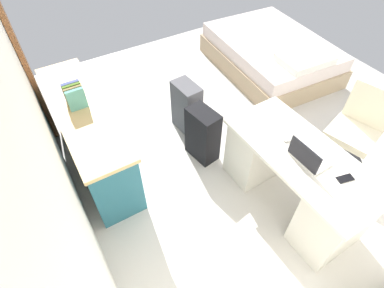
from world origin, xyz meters
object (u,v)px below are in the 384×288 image
object	(u,v)px
office_chair	(354,133)
computer_mouse	(288,139)
desk	(294,178)
suitcase_spare_grey	(187,107)
laptop	(308,157)
suitcase_black	(203,135)
cell_phone_near_laptop	(345,179)
figurine_small	(69,86)
bed	(271,54)
credenza	(90,136)

from	to	relation	value
office_chair	computer_mouse	size ratio (longest dim) A/B	9.40
desk	computer_mouse	bearing A→B (deg)	1.56
suitcase_spare_grey	laptop	distance (m)	1.63
office_chair	suitcase_black	xyz separation A→B (m)	(0.88, 1.33, -0.10)
suitcase_black	cell_phone_near_laptop	bearing A→B (deg)	-169.13
laptop	figurine_small	distance (m)	2.40
office_chair	computer_mouse	xyz separation A→B (m)	(0.10, 0.94, 0.33)
desk	bed	size ratio (longest dim) A/B	0.73
desk	computer_mouse	xyz separation A→B (m)	(0.19, 0.01, 0.37)
suitcase_spare_grey	figurine_small	bearing A→B (deg)	66.76
desk	suitcase_spare_grey	distance (m)	1.50
suitcase_spare_grey	credenza	bearing A→B (deg)	82.26
bed	figurine_small	size ratio (longest dim) A/B	18.13
figurine_small	computer_mouse	bearing A→B (deg)	-138.24
laptop	computer_mouse	distance (m)	0.27
cell_phone_near_laptop	computer_mouse	bearing A→B (deg)	23.24
credenza	computer_mouse	size ratio (longest dim) A/B	18.00
office_chair	suitcase_spare_grey	world-z (taller)	office_chair
office_chair	desk	bearing A→B (deg)	95.96
computer_mouse	figurine_small	distance (m)	2.22
office_chair	cell_phone_near_laptop	bearing A→B (deg)	118.70
laptop	computer_mouse	xyz separation A→B (m)	(0.26, -0.04, -0.03)
computer_mouse	cell_phone_near_laptop	bearing A→B (deg)	-171.65
office_chair	laptop	xyz separation A→B (m)	(-0.16, 0.97, 0.36)
bed	cell_phone_near_laptop	bearing A→B (deg)	149.83
suitcase_black	office_chair	bearing A→B (deg)	-132.61
cell_phone_near_laptop	bed	bearing A→B (deg)	-16.41
credenza	suitcase_black	size ratio (longest dim) A/B	2.79
office_chair	bed	distance (m)	1.94
office_chair	computer_mouse	bearing A→B (deg)	84.11
suitcase_black	suitcase_spare_grey	distance (m)	0.50
cell_phone_near_laptop	office_chair	bearing A→B (deg)	-47.54
desk	suitcase_black	distance (m)	1.06
bed	figurine_small	distance (m)	2.98
office_chair	figurine_small	size ratio (longest dim) A/B	8.55
credenza	suitcase_black	bearing A→B (deg)	-116.77
office_chair	computer_mouse	distance (m)	1.00
credenza	figurine_small	distance (m)	0.55
credenza	office_chair	bearing A→B (deg)	-120.56
computer_mouse	laptop	bearing A→B (deg)	170.98
desk	laptop	bearing A→B (deg)	148.15
desk	figurine_small	world-z (taller)	figurine_small
suitcase_black	computer_mouse	bearing A→B (deg)	-162.33
desk	suitcase_spare_grey	xyz separation A→B (m)	(1.47, 0.32, -0.06)
desk	cell_phone_near_laptop	xyz separation A→B (m)	(-0.36, -0.09, 0.36)
computer_mouse	cell_phone_near_laptop	distance (m)	0.57
suitcase_spare_grey	cell_phone_near_laptop	xyz separation A→B (m)	(-1.83, -0.41, 0.42)
desk	credenza	size ratio (longest dim) A/B	0.81
bed	suitcase_spare_grey	size ratio (longest dim) A/B	3.09
office_chair	bed	bearing A→B (deg)	-15.22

